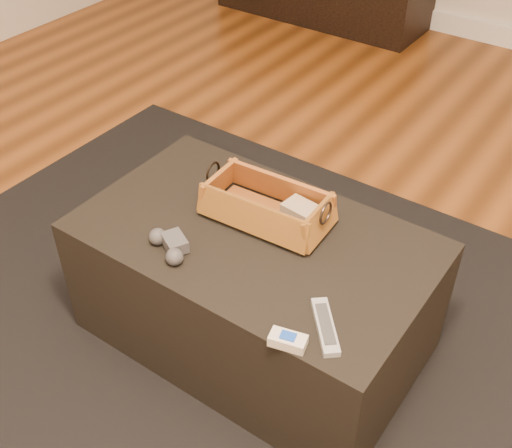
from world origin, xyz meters
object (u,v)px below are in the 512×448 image
Objects in this scene: ottoman at (254,288)px; silver_remote at (325,326)px; wicker_basket at (267,207)px; tv_remote at (259,213)px; cream_gadget at (288,340)px; game_controller at (169,245)px.

silver_remote reaches higher than ottoman.
wicker_basket reaches higher than ottoman.
tv_remote is at bearing -139.88° from wicker_basket.
ottoman is 10.55× the size of cream_gadget.
wicker_basket is 0.44m from silver_remote.
cream_gadget is (0.30, -0.36, -0.03)m from wicker_basket.
silver_remote is at bearing -29.01° from ottoman.
tv_remote reaches higher than ottoman.
silver_remote is 0.10m from cream_gadget.
tv_remote is 1.26× the size of game_controller.
game_controller is (-0.12, -0.25, 0.00)m from tv_remote.
ottoman is at bearing 150.99° from silver_remote.
wicker_basket is at bearing 98.14° from ottoman.
cream_gadget reaches higher than ottoman.
cream_gadget is at bearing -49.63° from wicker_basket.
silver_remote is (0.34, -0.19, 0.22)m from ottoman.
tv_remote is 1.23× the size of silver_remote.
cream_gadget is (-0.05, -0.09, 0.01)m from silver_remote.
cream_gadget is (0.29, -0.28, 0.22)m from ottoman.
tv_remote is (-0.03, 0.06, 0.23)m from ottoman.
wicker_basket is at bearing 130.37° from cream_gadget.
tv_remote is 0.45m from silver_remote.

